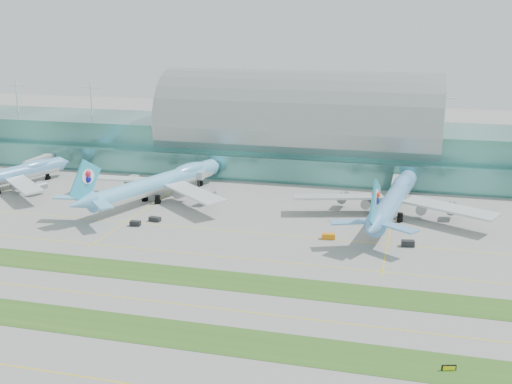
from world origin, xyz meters
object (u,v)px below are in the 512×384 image
(terminal, at_px, (299,137))
(airliner_a, at_px, (1,176))
(airliner_b, at_px, (159,182))
(taxiway_sign_east, at_px, (449,368))
(airliner_c, at_px, (394,198))

(terminal, relative_size, airliner_a, 5.01)
(airliner_b, bearing_deg, airliner_a, -157.39)
(terminal, distance_m, airliner_b, 73.35)
(taxiway_sign_east, bearing_deg, airliner_a, 133.65)
(terminal, bearing_deg, taxiway_sign_east, -69.21)
(terminal, bearing_deg, airliner_a, -147.83)
(terminal, relative_size, airliner_c, 4.42)
(airliner_b, relative_size, airliner_c, 0.99)
(taxiway_sign_east, bearing_deg, airliner_b, 119.10)
(airliner_a, distance_m, taxiway_sign_east, 187.56)
(airliner_a, relative_size, airliner_b, 0.90)
(airliner_b, xyz_separation_m, airliner_c, (84.17, -0.06, -0.11))
(airliner_b, bearing_deg, terminal, 75.58)
(airliner_b, height_order, airliner_c, airliner_b)
(airliner_c, bearing_deg, airliner_b, -173.34)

